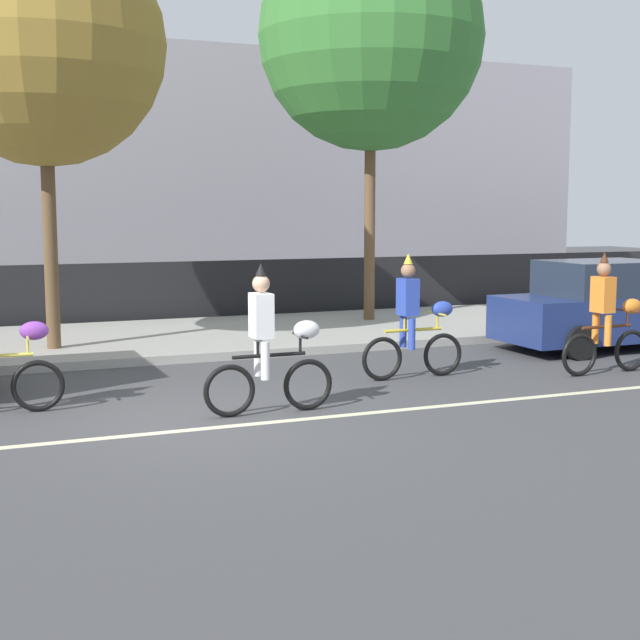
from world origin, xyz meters
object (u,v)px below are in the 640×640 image
at_px(parade_cyclist_orange, 608,321).
at_px(parked_car_navy, 605,307).
at_px(parade_cyclist_cobalt, 414,324).
at_px(parade_cyclist_zebra, 270,348).

distance_m(parade_cyclist_orange, parked_car_navy, 2.66).
bearing_deg(parade_cyclist_orange, parade_cyclist_cobalt, 164.78).
height_order(parade_cyclist_zebra, parade_cyclist_orange, same).
bearing_deg(parade_cyclist_orange, parade_cyclist_zebra, -173.97).
height_order(parade_cyclist_zebra, parked_car_navy, parade_cyclist_zebra).
distance_m(parade_cyclist_cobalt, parade_cyclist_orange, 3.10).
bearing_deg(parade_cyclist_orange, parked_car_navy, 50.84).
height_order(parade_cyclist_cobalt, parked_car_navy, parade_cyclist_cobalt).
bearing_deg(parade_cyclist_cobalt, parade_cyclist_orange, -15.22).
distance_m(parade_cyclist_zebra, parade_cyclist_cobalt, 3.16).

